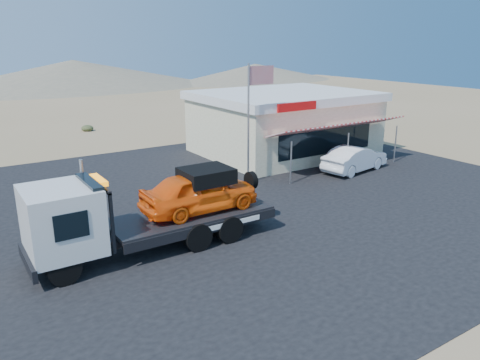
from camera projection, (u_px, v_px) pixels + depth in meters
The scene contains 6 objects.
ground at pixel (213, 233), 17.88m from camera, with size 120.00×120.00×0.00m, color #8C754F.
asphalt_lot at pixel (218, 201), 21.33m from camera, with size 32.00×24.00×0.02m, color black.
tow_truck at pixel (149, 207), 16.13m from camera, with size 8.55×2.53×2.86m.
white_sedan at pixel (355, 159), 26.02m from camera, with size 1.51×4.33×1.43m, color silver.
jerky_store at pixel (284, 122), 30.00m from camera, with size 10.40×9.97×3.90m.
flagpole at pixel (252, 110), 22.98m from camera, with size 1.55×0.10×6.00m.
Camera 1 is at (-8.21, -14.38, 7.11)m, focal length 35.00 mm.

